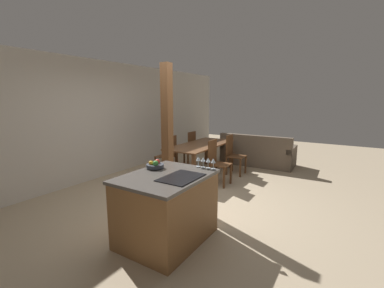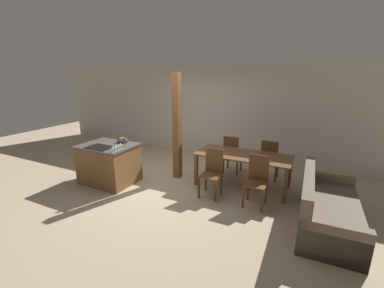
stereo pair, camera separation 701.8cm
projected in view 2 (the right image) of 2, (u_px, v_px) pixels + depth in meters
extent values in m
plane|color=tan|center=(165.00, 182.00, 5.93)|extent=(16.00, 16.00, 0.00)
cube|color=beige|center=(208.00, 110.00, 7.74)|extent=(11.20, 0.08, 2.70)
cube|color=brown|center=(109.00, 164.00, 5.88)|extent=(1.17, 0.90, 0.85)
cube|color=#4C4742|center=(108.00, 146.00, 5.75)|extent=(1.21, 0.94, 0.04)
cube|color=black|center=(100.00, 147.00, 5.55)|extent=(0.56, 0.40, 0.01)
cylinder|color=#383D47|center=(123.00, 141.00, 5.94)|extent=(0.24, 0.24, 0.05)
sphere|color=red|center=(124.00, 139.00, 5.91)|extent=(0.07, 0.07, 0.07)
sphere|color=gold|center=(123.00, 138.00, 5.98)|extent=(0.06, 0.06, 0.06)
sphere|color=#3D8E38|center=(120.00, 139.00, 5.91)|extent=(0.08, 0.08, 0.08)
cylinder|color=silver|center=(113.00, 152.00, 5.17)|extent=(0.06, 0.06, 0.00)
cylinder|color=silver|center=(113.00, 150.00, 5.16)|extent=(0.01, 0.01, 0.08)
cone|color=silver|center=(112.00, 147.00, 5.14)|extent=(0.06, 0.06, 0.06)
cylinder|color=silver|center=(116.00, 151.00, 5.24)|extent=(0.06, 0.06, 0.00)
cylinder|color=silver|center=(115.00, 149.00, 5.23)|extent=(0.01, 0.01, 0.08)
cone|color=silver|center=(115.00, 146.00, 5.21)|extent=(0.06, 0.06, 0.06)
cylinder|color=silver|center=(118.00, 150.00, 5.31)|extent=(0.06, 0.06, 0.00)
cylinder|color=silver|center=(118.00, 148.00, 5.30)|extent=(0.01, 0.01, 0.08)
cone|color=silver|center=(118.00, 145.00, 5.28)|extent=(0.06, 0.06, 0.06)
cylinder|color=silver|center=(121.00, 149.00, 5.38)|extent=(0.06, 0.06, 0.00)
cylinder|color=silver|center=(121.00, 147.00, 5.37)|extent=(0.01, 0.01, 0.08)
cone|color=silver|center=(121.00, 144.00, 5.35)|extent=(0.06, 0.06, 0.06)
cube|color=brown|center=(243.00, 155.00, 5.54)|extent=(2.02, 0.87, 0.03)
cube|color=brown|center=(196.00, 170.00, 5.73)|extent=(0.07, 0.07, 0.72)
cube|color=brown|center=(285.00, 186.00, 4.92)|extent=(0.07, 0.07, 0.72)
cube|color=brown|center=(209.00, 160.00, 6.37)|extent=(0.07, 0.07, 0.72)
cube|color=brown|center=(290.00, 173.00, 5.56)|extent=(0.07, 0.07, 0.72)
cube|color=brown|center=(210.00, 176.00, 5.18)|extent=(0.40, 0.40, 0.02)
cube|color=brown|center=(214.00, 160.00, 5.27)|extent=(0.38, 0.02, 0.50)
cube|color=brown|center=(199.00, 188.00, 5.16)|extent=(0.04, 0.04, 0.44)
cube|color=brown|center=(215.00, 191.00, 5.01)|extent=(0.04, 0.04, 0.44)
cube|color=brown|center=(206.00, 181.00, 5.47)|extent=(0.04, 0.04, 0.44)
cube|color=brown|center=(221.00, 184.00, 5.32)|extent=(0.04, 0.04, 0.44)
cube|color=brown|center=(256.00, 184.00, 4.79)|extent=(0.40, 0.40, 0.02)
cube|color=brown|center=(259.00, 168.00, 4.88)|extent=(0.38, 0.02, 0.50)
cube|color=brown|center=(243.00, 197.00, 4.77)|extent=(0.04, 0.04, 0.44)
cube|color=brown|center=(262.00, 201.00, 4.62)|extent=(0.04, 0.04, 0.44)
cube|color=brown|center=(248.00, 190.00, 5.08)|extent=(0.04, 0.04, 0.44)
cube|color=brown|center=(266.00, 193.00, 4.93)|extent=(0.04, 0.04, 0.44)
cube|color=brown|center=(233.00, 155.00, 6.45)|extent=(0.40, 0.40, 0.02)
cube|color=brown|center=(231.00, 147.00, 6.21)|extent=(0.38, 0.02, 0.50)
cube|color=brown|center=(241.00, 163.00, 6.59)|extent=(0.04, 0.04, 0.44)
cube|color=brown|center=(228.00, 160.00, 6.74)|extent=(0.04, 0.04, 0.44)
cube|color=brown|center=(237.00, 167.00, 6.28)|extent=(0.04, 0.04, 0.44)
cube|color=brown|center=(223.00, 165.00, 6.43)|extent=(0.04, 0.04, 0.44)
cube|color=brown|center=(270.00, 160.00, 6.06)|extent=(0.40, 0.40, 0.02)
cube|color=brown|center=(269.00, 152.00, 5.82)|extent=(0.38, 0.02, 0.50)
cube|color=brown|center=(278.00, 168.00, 6.20)|extent=(0.04, 0.04, 0.44)
cube|color=brown|center=(263.00, 166.00, 6.35)|extent=(0.04, 0.04, 0.44)
cube|color=brown|center=(276.00, 173.00, 5.89)|extent=(0.04, 0.04, 0.44)
cube|color=brown|center=(260.00, 171.00, 6.04)|extent=(0.04, 0.04, 0.44)
cube|color=brown|center=(329.00, 214.00, 4.20)|extent=(0.92, 1.97, 0.44)
cube|color=brown|center=(308.00, 186.00, 4.23)|extent=(0.20, 1.96, 0.43)
cube|color=brown|center=(332.00, 243.00, 3.39)|extent=(0.88, 0.16, 0.58)
cube|color=brown|center=(327.00, 188.00, 4.97)|extent=(0.88, 0.16, 0.58)
cube|color=brown|center=(177.00, 127.00, 5.92)|extent=(0.16, 0.16, 2.47)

